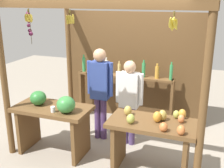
{
  "coord_description": "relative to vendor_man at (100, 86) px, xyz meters",
  "views": [
    {
      "loc": [
        1.52,
        -4.39,
        2.51
      ],
      "look_at": [
        0.0,
        -0.21,
        1.12
      ],
      "focal_mm": 44.81,
      "sensor_mm": 36.0,
      "label": 1
    }
  ],
  "objects": [
    {
      "name": "fruit_counter_right",
      "position": [
        1.1,
        -0.71,
        -0.4
      ],
      "size": [
        1.25,
        0.65,
        0.97
      ],
      "color": "brown",
      "rests_on": "ground"
    },
    {
      "name": "vendor_man",
      "position": [
        0.0,
        0.0,
        0.0
      ],
      "size": [
        0.48,
        0.23,
        1.67
      ],
      "rotation": [
        0.0,
        0.0,
        0.15
      ],
      "color": "#4B3362",
      "rests_on": "ground"
    },
    {
      "name": "bottle_shelf_unit",
      "position": [
        0.18,
        0.86,
        -0.19
      ],
      "size": [
        1.98,
        0.22,
        1.36
      ],
      "color": "brown",
      "rests_on": "ground"
    },
    {
      "name": "fruit_counter_left",
      "position": [
        -0.52,
        -0.73,
        -0.34
      ],
      "size": [
        1.25,
        0.64,
        1.08
      ],
      "color": "brown",
      "rests_on": "ground"
    },
    {
      "name": "vendor_woman",
      "position": [
        0.54,
        -0.03,
        -0.11
      ],
      "size": [
        0.48,
        0.21,
        1.51
      ],
      "rotation": [
        0.0,
        0.0,
        -0.16
      ],
      "color": "#4D3867",
      "rests_on": "ground"
    },
    {
      "name": "ground_plane",
      "position": [
        0.27,
        0.07,
        -1.01
      ],
      "size": [
        12.0,
        12.0,
        0.0
      ],
      "primitive_type": "plane",
      "color": "gray",
      "rests_on": "ground"
    },
    {
      "name": "market_stall",
      "position": [
        0.27,
        0.56,
        0.44
      ],
      "size": [
        3.09,
        2.21,
        2.49
      ],
      "color": "brown",
      "rests_on": "ground"
    }
  ]
}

